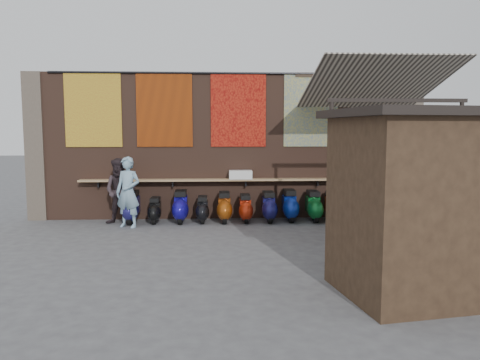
{
  "coord_description": "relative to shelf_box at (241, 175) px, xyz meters",
  "views": [
    {
      "loc": [
        -0.34,
        -10.36,
        2.47
      ],
      "look_at": [
        0.28,
        1.2,
        1.22
      ],
      "focal_mm": 35.0,
      "sensor_mm": 36.0,
      "label": 1
    }
  ],
  "objects": [
    {
      "name": "ground",
      "position": [
        -0.35,
        -2.3,
        -1.24
      ],
      "size": [
        70.0,
        70.0,
        0.0
      ],
      "primitive_type": "plane",
      "color": "#474749",
      "rests_on": "ground"
    },
    {
      "name": "brick_wall",
      "position": [
        -0.35,
        0.4,
        0.76
      ],
      "size": [
        10.0,
        0.4,
        4.0
      ],
      "primitive_type": "cube",
      "color": "brown",
      "rests_on": "ground"
    },
    {
      "name": "pier_left",
      "position": [
        -5.55,
        0.4,
        0.76
      ],
      "size": [
        0.5,
        0.5,
        4.0
      ],
      "primitive_type": "cube",
      "color": "#4C4238",
      "rests_on": "ground"
    },
    {
      "name": "pier_right",
      "position": [
        4.85,
        0.4,
        0.76
      ],
      "size": [
        0.5,
        0.5,
        4.0
      ],
      "primitive_type": "cube",
      "color": "#4C4238",
      "rests_on": "ground"
    },
    {
      "name": "eating_counter",
      "position": [
        -0.35,
        0.03,
        -0.14
      ],
      "size": [
        8.0,
        0.32,
        0.05
      ],
      "primitive_type": "cube",
      "color": "#9E7A51",
      "rests_on": "brick_wall"
    },
    {
      "name": "shelf_box",
      "position": [
        0.0,
        0.0,
        0.0
      ],
      "size": [
        0.62,
        0.32,
        0.23
      ],
      "primitive_type": "cube",
      "color": "white",
      "rests_on": "eating_counter"
    },
    {
      "name": "tapestry_redgold",
      "position": [
        -3.95,
        0.18,
        1.76
      ],
      "size": [
        1.5,
        0.02,
        2.0
      ],
      "primitive_type": "cube",
      "color": "#933915",
      "rests_on": "brick_wall"
    },
    {
      "name": "tapestry_sun",
      "position": [
        -2.05,
        0.18,
        1.76
      ],
      "size": [
        1.5,
        0.02,
        2.0
      ],
      "primitive_type": "cube",
      "color": "#D84C0C",
      "rests_on": "brick_wall"
    },
    {
      "name": "tapestry_orange",
      "position": [
        -0.05,
        0.18,
        1.76
      ],
      "size": [
        1.5,
        0.02,
        2.0
      ],
      "primitive_type": "cube",
      "color": "#B32C16",
      "rests_on": "brick_wall"
    },
    {
      "name": "tapestry_multi",
      "position": [
        1.95,
        0.18,
        1.76
      ],
      "size": [
        1.5,
        0.02,
        2.0
      ],
      "primitive_type": "cube",
      "color": "#2B519F",
      "rests_on": "brick_wall"
    },
    {
      "name": "hang_rail",
      "position": [
        -0.35,
        0.17,
        2.74
      ],
      "size": [
        9.5,
        0.06,
        0.06
      ],
      "primitive_type": "cylinder",
      "rotation": [
        0.0,
        1.57,
        0.0
      ],
      "color": "black",
      "rests_on": "brick_wall"
    },
    {
      "name": "scooter_stool_0",
      "position": [
        -2.9,
        -0.32,
        -0.82
      ],
      "size": [
        0.4,
        0.89,
        0.85
      ],
      "primitive_type": null,
      "color": "navy",
      "rests_on": "ground"
    },
    {
      "name": "scooter_stool_1",
      "position": [
        -2.29,
        -0.33,
        -0.91
      ],
      "size": [
        0.32,
        0.71,
        0.67
      ],
      "primitive_type": null,
      "color": "black",
      "rests_on": "ground"
    },
    {
      "name": "scooter_stool_2",
      "position": [
        -1.61,
        -0.31,
        -0.82
      ],
      "size": [
        0.4,
        0.89,
        0.84
      ],
      "primitive_type": null,
      "color": "#130C84",
      "rests_on": "ground"
    },
    {
      "name": "scooter_stool_3",
      "position": [
        -1.03,
        -0.34,
        -0.9
      ],
      "size": [
        0.33,
        0.73,
        0.69
      ],
      "primitive_type": null,
      "color": "black",
      "rests_on": "ground"
    },
    {
      "name": "scooter_stool_4",
      "position": [
        -0.45,
        -0.34,
        -0.84
      ],
      "size": [
        0.38,
        0.84,
        0.8
      ],
      "primitive_type": null,
      "color": "#863A0C",
      "rests_on": "ground"
    },
    {
      "name": "scooter_stool_5",
      "position": [
        0.11,
        -0.34,
        -0.88
      ],
      "size": [
        0.35,
        0.77,
        0.73
      ],
      "primitive_type": null,
      "color": "#A8240C",
      "rests_on": "ground"
    },
    {
      "name": "scooter_stool_6",
      "position": [
        0.74,
        -0.33,
        -0.84
      ],
      "size": [
        0.38,
        0.84,
        0.8
      ],
      "primitive_type": null,
      "color": "#15154F",
      "rests_on": "ground"
    },
    {
      "name": "scooter_stool_7",
      "position": [
        1.32,
        -0.25,
        -0.82
      ],
      "size": [
        0.4,
        0.88,
        0.84
      ],
      "primitive_type": null,
      "color": "navy",
      "rests_on": "ground"
    },
    {
      "name": "scooter_stool_8",
      "position": [
        1.96,
        -0.32,
        -0.83
      ],
      "size": [
        0.39,
        0.86,
        0.82
      ],
      "primitive_type": null,
      "color": "#0C5622",
      "rests_on": "ground"
    },
    {
      "name": "scooter_stool_9",
      "position": [
        2.49,
        -0.32,
        -0.85
      ],
      "size": [
        0.37,
        0.82,
        0.78
      ],
      "primitive_type": null,
      "color": "maroon",
      "rests_on": "ground"
    },
    {
      "name": "scooter_stool_10",
      "position": [
        3.14,
        -0.28,
        -0.88
      ],
      "size": [
        0.35,
        0.77,
        0.73
      ],
      "primitive_type": null,
      "color": "#105127",
      "rests_on": "ground"
    },
    {
      "name": "diner_left",
      "position": [
        -2.89,
        -0.85,
        -0.35
      ],
      "size": [
        0.76,
        0.64,
        1.79
      ],
      "primitive_type": "imported",
      "rotation": [
        0.0,
        0.0,
        -0.37
      ],
      "color": "#82A7BE",
      "rests_on": "ground"
    },
    {
      "name": "diner_right",
      "position": [
        -3.16,
        -0.46,
        -0.38
      ],
      "size": [
        0.95,
        0.8,
        1.73
      ],
      "primitive_type": "imported",
      "rotation": [
        0.0,
        0.0,
        -0.18
      ],
      "color": "#2F2429",
      "rests_on": "ground"
    },
    {
      "name": "shopper_navy",
      "position": [
        3.51,
        -2.84,
        -0.48
      ],
      "size": [
        0.92,
        0.42,
        1.53
      ],
      "primitive_type": "imported",
      "rotation": [
        0.0,
        0.0,
        3.08
      ],
      "color": "black",
      "rests_on": "ground"
    },
    {
      "name": "shopper_grey",
      "position": [
        4.55,
        -2.6,
        -0.45
      ],
      "size": [
        1.17,
        1.08,
        1.58
      ],
      "primitive_type": "imported",
      "rotation": [
        0.0,
        0.0,
        2.51
      ],
      "color": "slate",
      "rests_on": "ground"
    },
    {
      "name": "shopper_tan",
      "position": [
        3.17,
        -2.22,
        -0.41
      ],
      "size": [
        0.84,
        0.97,
        1.67
      ],
      "primitive_type": "imported",
      "rotation": [
        0.0,
        0.0,
        1.1
      ],
      "color": "#7E5C50",
      "rests_on": "ground"
    },
    {
      "name": "market_stall",
      "position": [
        2.45,
        -5.95,
        0.08
      ],
      "size": [
        2.71,
        2.2,
        2.65
      ],
      "primitive_type": "cube",
      "rotation": [
        0.0,
        0.0,
        0.16
      ],
      "color": "black",
      "rests_on": "ground"
    },
    {
      "name": "stall_roof",
      "position": [
        2.45,
        -5.95,
        1.46
      ],
      "size": [
        3.04,
        2.52,
        0.12
      ],
      "primitive_type": "cube",
      "rotation": [
        0.0,
        0.0,
        0.16
      ],
      "color": "black",
      "rests_on": "market_stall"
    },
    {
      "name": "stall_sign",
      "position": [
        2.3,
        -5.02,
        0.68
      ],
      "size": [
        1.19,
        0.23,
        0.5
      ],
      "primitive_type": "cube",
      "rotation": [
        0.0,
        0.0,
        0.16
      ],
      "color": "gold",
      "rests_on": "market_stall"
    },
    {
      "name": "stall_shelf",
      "position": [
        2.3,
        -5.02,
        -0.28
      ],
      "size": [
        2.02,
        0.43,
        0.06
      ],
      "primitive_type": "cube",
      "rotation": [
        0.0,
        0.0,
        0.16
      ],
      "color": "#473321",
      "rests_on": "market_stall"
    },
    {
      "name": "awning_canvas",
      "position": [
        3.15,
        -1.4,
        2.31
      ],
      "size": [
        3.2,
        3.28,
        0.97
      ],
      "primitive_type": "cube",
      "rotation": [
        -0.28,
        0.0,
        0.0
      ],
      "color": "beige",
      "rests_on": "brick_wall"
    },
    {
      "name": "awning_ledger",
      "position": [
        3.15,
        0.19,
        2.71
      ],
      "size": [
        3.3,
        0.08,
        0.12
      ],
      "primitive_type": "cube",
      "color": "#33261C",
      "rests_on": "brick_wall"
    },
    {
      "name": "awning_header",
      "position": [
        3.15,
        -2.9,
        1.84
      ],
      "size": [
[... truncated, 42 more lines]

